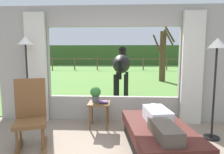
{
  "coord_description": "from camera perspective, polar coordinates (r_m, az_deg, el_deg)",
  "views": [
    {
      "loc": [
        0.21,
        -2.2,
        1.54
      ],
      "look_at": [
        0.0,
        1.8,
        1.05
      ],
      "focal_mm": 32.12,
      "sensor_mm": 36.0,
      "label": 1
    }
  ],
  "objects": [
    {
      "name": "curtain_panel_right",
      "position": [
        4.58,
        21.87,
        2.22
      ],
      "size": [
        0.44,
        0.1,
        2.4
      ],
      "primitive_type": "cube",
      "color": "beige",
      "rests_on": "ground_plane"
    },
    {
      "name": "floor_lamp_left",
      "position": [
        4.55,
        -23.28,
        6.16
      ],
      "size": [
        0.32,
        0.32,
        1.88
      ],
      "color": "black",
      "rests_on": "ground_plane"
    },
    {
      "name": "pasture_tree",
      "position": [
        10.89,
        14.27,
        6.09
      ],
      "size": [
        1.14,
        0.85,
        2.87
      ],
      "color": "#4C3823",
      "rests_on": "outdoor_pasture_lawn"
    },
    {
      "name": "curtain_panel_left",
      "position": [
        4.73,
        -20.69,
        2.41
      ],
      "size": [
        0.44,
        0.1,
        2.4
      ],
      "primitive_type": "cube",
      "color": "beige",
      "rests_on": "ground_plane"
    },
    {
      "name": "pasture_fence_line",
      "position": [
        17.4,
        2.34,
        4.4
      ],
      "size": [
        16.1,
        0.1,
        1.1
      ],
      "color": "brown",
      "rests_on": "outdoor_pasture_lawn"
    },
    {
      "name": "rocking_chair",
      "position": [
        3.55,
        -22.13,
        -9.86
      ],
      "size": [
        0.66,
        0.8,
        1.12
      ],
      "rotation": [
        0.0,
        0.0,
        0.35
      ],
      "color": "brown",
      "rests_on": "ground_plane"
    },
    {
      "name": "outdoor_pasture_lawn",
      "position": [
        15.44,
        2.23,
        1.33
      ],
      "size": [
        36.0,
        21.68,
        0.02
      ],
      "primitive_type": "cube",
      "color": "#568438",
      "rests_on": "ground_plane"
    },
    {
      "name": "side_table",
      "position": [
        4.17,
        -3.69,
        -8.53
      ],
      "size": [
        0.44,
        0.44,
        0.52
      ],
      "color": "brown",
      "rests_on": "ground_plane"
    },
    {
      "name": "reclining_person",
      "position": [
        3.21,
        13.31,
        -11.76
      ],
      "size": [
        0.42,
        1.44,
        0.22
      ],
      "rotation": [
        0.0,
        0.0,
        0.15
      ],
      "color": "silver",
      "rests_on": "recliner_sofa"
    },
    {
      "name": "book_stack",
      "position": [
        4.07,
        -2.54,
        -7.19
      ],
      "size": [
        0.21,
        0.16,
        0.05
      ],
      "color": "black",
      "rests_on": "side_table"
    },
    {
      "name": "potted_plant",
      "position": [
        4.17,
        -4.71,
        -4.62
      ],
      "size": [
        0.22,
        0.22,
        0.32
      ],
      "color": "#4C5156",
      "rests_on": "side_table"
    },
    {
      "name": "back_wall_with_window",
      "position": [
        4.48,
        0.31,
        3.26
      ],
      "size": [
        5.2,
        0.12,
        2.55
      ],
      "color": "#9E998E",
      "rests_on": "ground_plane"
    },
    {
      "name": "floor_lamp_right",
      "position": [
        3.9,
        27.58,
        4.84
      ],
      "size": [
        0.32,
        0.32,
        1.79
      ],
      "color": "black",
      "rests_on": "ground_plane"
    },
    {
      "name": "distant_hill_ridge",
      "position": [
        25.2,
        2.57,
        6.25
      ],
      "size": [
        36.0,
        2.0,
        2.4
      ],
      "primitive_type": "cube",
      "color": "#3E5D2B",
      "rests_on": "ground_plane"
    },
    {
      "name": "recliner_sofa",
      "position": [
        3.36,
        13.0,
        -16.4
      ],
      "size": [
        1.14,
        1.81,
        0.42
      ],
      "rotation": [
        0.0,
        0.0,
        0.15
      ],
      "color": "black",
      "rests_on": "ground_plane"
    },
    {
      "name": "horse",
      "position": [
        6.62,
        2.76,
        3.66
      ],
      "size": [
        0.64,
        1.82,
        1.73
      ],
      "rotation": [
        0.0,
        0.0,
        -0.06
      ],
      "color": "black",
      "rests_on": "outdoor_pasture_lawn"
    }
  ]
}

